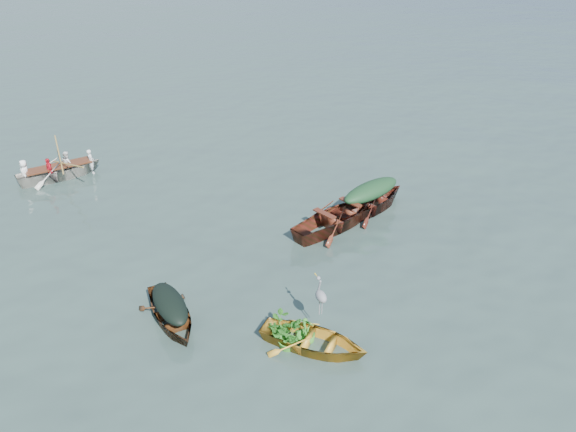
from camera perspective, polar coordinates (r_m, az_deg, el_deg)
name	(u,v)px	position (r m, az deg, el deg)	size (l,w,h in m)	color
ground	(277,264)	(15.22, -1.11, -4.93)	(140.00, 140.00, 0.00)	#344943
yellow_dinghy	(313,348)	(12.58, 2.59, -13.27)	(1.29, 2.99, 0.79)	orange
dark_covered_boat	(172,321)	(13.54, -11.71, -10.43)	(1.17, 3.15, 0.75)	#492C11
green_tarp_boat	(370,211)	(18.06, 8.28, 0.49)	(1.34, 4.32, 1.01)	#471910
open_wooden_boat	(337,227)	(17.02, 4.98, -1.14)	(1.42, 4.58, 1.08)	maroon
rowed_boat	(61,178)	(21.72, -22.05, 3.57)	(1.22, 4.07, 0.96)	beige
dark_tarp_cover	(169,301)	(13.19, -11.95, -8.48)	(0.64, 1.73, 0.40)	black
green_tarp_cover	(371,190)	(17.72, 8.45, 2.67)	(0.74, 2.38, 0.52)	#16371F
thwart_benches	(338,211)	(16.75, 5.06, 0.53)	(0.85, 2.29, 0.04)	#461B10
heron	(321,302)	(12.45, 3.35, -8.69)	(0.28, 0.40, 0.92)	gray
dinghy_weeds	(291,316)	(12.30, 0.27, -10.12)	(0.70, 0.90, 0.60)	#346F1D
rowers	(56,156)	(21.41, -22.46, 5.65)	(1.10, 2.85, 0.76)	silver
oars	(58,165)	(21.53, -22.29, 4.80)	(2.60, 0.60, 0.06)	olive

